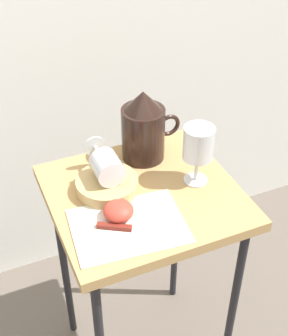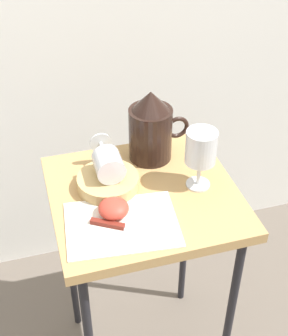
# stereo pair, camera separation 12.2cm
# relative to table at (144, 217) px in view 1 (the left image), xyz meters

# --- Properties ---
(curtain_drape) EXTENTS (2.40, 0.03, 1.89)m
(curtain_drape) POSITION_rel_table_xyz_m (0.00, 0.57, 0.30)
(curtain_drape) COLOR white
(curtain_drape) RESTS_ON ground_plane
(table) EXTENTS (0.49, 0.45, 0.74)m
(table) POSITION_rel_table_xyz_m (0.00, 0.00, 0.00)
(table) COLOR tan
(table) RESTS_ON ground_plane
(linen_napkin) EXTENTS (0.29, 0.22, 0.00)m
(linen_napkin) POSITION_rel_table_xyz_m (-0.09, -0.10, 0.09)
(linen_napkin) COLOR silver
(linen_napkin) RESTS_ON table
(basket_tray) EXTENTS (0.16, 0.16, 0.03)m
(basket_tray) POSITION_rel_table_xyz_m (-0.09, 0.05, 0.11)
(basket_tray) COLOR tan
(basket_tray) RESTS_ON table
(pitcher) EXTENTS (0.17, 0.12, 0.21)m
(pitcher) POSITION_rel_table_xyz_m (0.06, 0.15, 0.17)
(pitcher) COLOR black
(pitcher) RESTS_ON table
(wine_glass_upright) EXTENTS (0.08, 0.08, 0.17)m
(wine_glass_upright) POSITION_rel_table_xyz_m (0.15, -0.01, 0.20)
(wine_glass_upright) COLOR silver
(wine_glass_upright) RESTS_ON table
(wine_glass_tipped_near) EXTENTS (0.07, 0.14, 0.07)m
(wine_glass_tipped_near) POSITION_rel_table_xyz_m (-0.08, 0.05, 0.16)
(wine_glass_tipped_near) COLOR silver
(wine_glass_tipped_near) RESTS_ON basket_tray
(apple_half_left) EXTENTS (0.08, 0.08, 0.04)m
(apple_half_left) POSITION_rel_table_xyz_m (-0.10, -0.07, 0.11)
(apple_half_left) COLOR #CC3D2D
(apple_half_left) RESTS_ON linen_napkin
(knife) EXTENTS (0.19, 0.12, 0.01)m
(knife) POSITION_rel_table_xyz_m (-0.09, -0.12, 0.10)
(knife) COLOR silver
(knife) RESTS_ON linen_napkin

